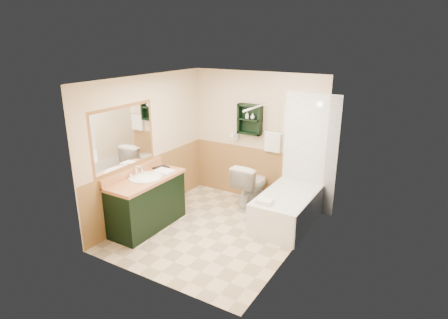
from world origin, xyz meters
The scene contains 25 objects.
floor centered at (0.00, 0.00, 0.00)m, with size 3.00×3.00×0.00m, color beige.
back_wall centered at (0.00, 1.52, 1.20)m, with size 2.60×0.04×2.40m, color #FFE8C7.
left_wall centered at (-1.32, 0.00, 1.20)m, with size 0.04×3.00×2.40m, color #FFE8C7.
right_wall centered at (1.32, 0.00, 1.20)m, with size 0.04×3.00×2.40m, color #FFE8C7.
ceiling centered at (0.00, 0.00, 2.42)m, with size 2.60×3.00×0.04m, color white.
wainscot_left centered at (-1.29, 0.00, 0.50)m, with size 2.98×2.98×1.00m, color #AA7F44, non-canonical shape.
wainscot_back centered at (0.00, 1.49, 0.50)m, with size 2.58×2.58×1.00m, color #AA7F44, non-canonical shape.
mirror_frame centered at (-1.27, -0.55, 1.50)m, with size 1.30×1.30×1.00m, color brown, non-canonical shape.
mirror_glass centered at (-1.27, -0.55, 1.50)m, with size 1.20×1.20×0.90m, color white, non-canonical shape.
tile_right centered at (1.28, 0.75, 1.05)m, with size 1.50×1.50×2.10m, color white, non-canonical shape.
tile_back centered at (1.03, 1.48, 1.05)m, with size 0.95×0.95×2.10m, color white, non-canonical shape.
tile_accent centered at (1.27, 0.75, 1.90)m, with size 1.50×1.50×0.10m, color #134428, non-canonical shape.
wall_shelf centered at (-0.10, 1.41, 1.55)m, with size 0.45×0.15×0.55m, color black.
hair_dryer centered at (-0.40, 1.43, 1.20)m, with size 0.10×0.24×0.18m, color silver, non-canonical shape.
towel_bar centered at (0.35, 1.45, 1.35)m, with size 0.40×0.06×0.40m, color white, non-canonical shape.
curtain_rod centered at (0.53, 0.75, 2.00)m, with size 0.03×0.03×1.60m, color silver.
shower_curtain centered at (0.53, 0.92, 1.15)m, with size 1.05×1.05×1.70m, color beige, non-canonical shape.
vanity centered at (-0.99, -0.43, 0.43)m, with size 0.59×1.34×0.85m, color black.
bathtub centered at (0.93, 0.85, 0.27)m, with size 0.80×1.50×0.53m, color silver.
toilet centered at (0.08, 1.16, 0.40)m, with size 0.46×0.82×0.81m, color silver.
counter_towel centered at (-0.89, -0.09, 0.87)m, with size 0.30×0.24×0.04m, color white.
vanity_book centered at (-1.16, 0.07, 0.98)m, with size 0.19×0.02×0.25m, color black.
tub_towel centered at (0.75, 0.30, 0.57)m, with size 0.23×0.19×0.07m, color white.
soap_bottle_a centered at (-0.15, 1.40, 1.59)m, with size 0.05×0.12×0.05m, color silver.
soap_bottle_b centered at (-0.04, 1.40, 1.61)m, with size 0.08×0.11×0.08m, color silver.
Camera 1 is at (2.88, -4.53, 2.98)m, focal length 30.00 mm.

